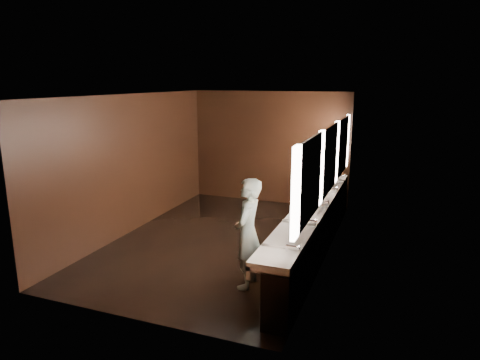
# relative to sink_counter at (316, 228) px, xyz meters

# --- Properties ---
(floor) EXTENTS (6.00, 6.00, 0.00)m
(floor) POSITION_rel_sink_counter_xyz_m (-1.79, 0.00, -0.50)
(floor) COLOR black
(floor) RESTS_ON ground
(ceiling) EXTENTS (4.00, 6.00, 0.02)m
(ceiling) POSITION_rel_sink_counter_xyz_m (-1.79, 0.00, 2.30)
(ceiling) COLOR #2D2D2B
(ceiling) RESTS_ON wall_back
(wall_back) EXTENTS (4.00, 0.02, 2.80)m
(wall_back) POSITION_rel_sink_counter_xyz_m (-1.79, 3.00, 0.90)
(wall_back) COLOR black
(wall_back) RESTS_ON floor
(wall_front) EXTENTS (4.00, 0.02, 2.80)m
(wall_front) POSITION_rel_sink_counter_xyz_m (-1.79, -3.00, 0.90)
(wall_front) COLOR black
(wall_front) RESTS_ON floor
(wall_left) EXTENTS (0.02, 6.00, 2.80)m
(wall_left) POSITION_rel_sink_counter_xyz_m (-3.79, 0.00, 0.90)
(wall_left) COLOR black
(wall_left) RESTS_ON floor
(wall_right) EXTENTS (0.02, 6.00, 2.80)m
(wall_right) POSITION_rel_sink_counter_xyz_m (0.21, 0.00, 0.90)
(wall_right) COLOR black
(wall_right) RESTS_ON floor
(sink_counter) EXTENTS (0.55, 5.40, 1.01)m
(sink_counter) POSITION_rel_sink_counter_xyz_m (0.00, 0.00, 0.00)
(sink_counter) COLOR black
(sink_counter) RESTS_ON floor
(mirror_band) EXTENTS (0.06, 5.03, 1.15)m
(mirror_band) POSITION_rel_sink_counter_xyz_m (0.19, -0.00, 1.25)
(mirror_band) COLOR white
(mirror_band) RESTS_ON wall_right
(person) EXTENTS (0.42, 0.62, 1.68)m
(person) POSITION_rel_sink_counter_xyz_m (-0.72, -1.58, 0.35)
(person) COLOR #97CAE1
(person) RESTS_ON floor
(trash_bin) EXTENTS (0.48, 0.48, 0.58)m
(trash_bin) POSITION_rel_sink_counter_xyz_m (-0.22, -1.32, -0.21)
(trash_bin) COLOR black
(trash_bin) RESTS_ON floor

